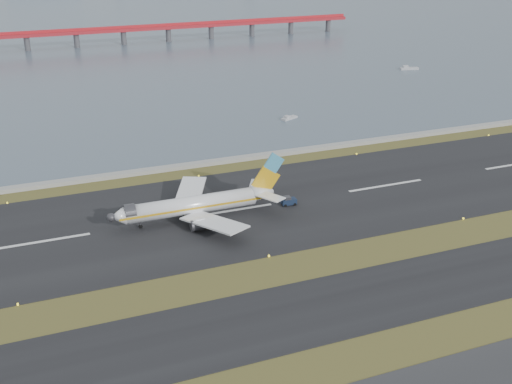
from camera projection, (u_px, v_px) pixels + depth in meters
ground at (285, 276)px, 114.77m from camera, size 1000.00×1000.00×0.00m
taxiway_strip at (315, 310)px, 104.48m from camera, size 1000.00×18.00×0.10m
runway_strip at (229, 211)px, 140.45m from camera, size 1000.00×45.00×0.10m
seawall at (190, 165)px, 165.97m from camera, size 1000.00×2.50×1.00m
bay_water at (47, 4)px, 508.78m from camera, size 1400.00×800.00×1.30m
red_pier at (123, 30)px, 332.96m from camera, size 260.00×5.00×10.20m
airliner at (198, 204)px, 135.53m from camera, size 38.52×32.89×12.80m
pushback_tug at (289, 201)px, 143.22m from camera, size 3.42×2.16×2.12m
workboat_near at (289, 118)px, 206.68m from camera, size 6.28×4.25×1.47m
workboat_far at (409, 68)px, 277.47m from camera, size 8.18×4.62×1.90m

